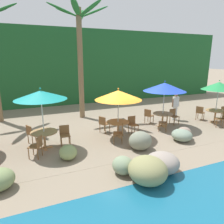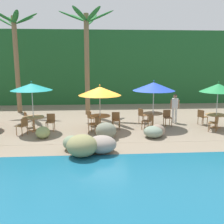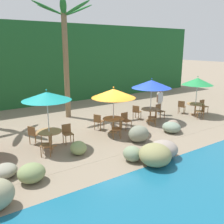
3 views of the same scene
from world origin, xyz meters
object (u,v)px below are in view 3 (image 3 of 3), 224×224
(chair_orange_inland, at_px, (98,121))
(chair_blue_seaward, at_px, (159,110))
(chair_orange_left, at_px, (118,128))
(dining_table_blue, at_px, (150,111))
(chair_orange_seaward, at_px, (126,120))
(chair_blue_left, at_px, (154,117))
(palm_tree_second, at_px, (65,42))
(dining_table_teal, at_px, (49,134))
(umbrella_orange, at_px, (113,93))
(umbrella_blue, at_px, (152,84))
(dining_table_orange, at_px, (113,121))
(chair_teal_left, at_px, (48,144))
(chair_blue_inland, at_px, (137,111))
(chair_green_inland, at_px, (182,106))
(chair_green_left, at_px, (201,111))
(chair_teal_seaward, at_px, (67,132))
(chair_green_seaward, at_px, (203,105))
(dining_table_green, at_px, (195,106))
(chair_teal_inland, at_px, (34,134))
(umbrella_teal, at_px, (47,96))
(umbrella_green, at_px, (198,81))
(waiter_in_white, at_px, (160,100))

(chair_orange_inland, xyz_separation_m, chair_blue_seaward, (4.26, -0.15, 0.00))
(chair_orange_left, xyz_separation_m, dining_table_blue, (3.20, 1.25, 0.10))
(chair_orange_seaward, relative_size, chair_blue_left, 1.00)
(chair_blue_left, xyz_separation_m, palm_tree_second, (-3.25, 4.28, 4.02))
(dining_table_teal, xyz_separation_m, umbrella_orange, (3.43, 0.09, 1.42))
(umbrella_blue, relative_size, dining_table_blue, 2.32)
(dining_table_orange, distance_m, chair_blue_seaward, 3.82)
(chair_teal_left, distance_m, chair_orange_seaward, 4.72)
(dining_table_teal, height_order, chair_blue_inland, chair_blue_inland)
(chair_teal_left, relative_size, chair_green_inland, 1.00)
(chair_green_left, bearing_deg, chair_teal_seaward, 174.07)
(chair_teal_seaward, bearing_deg, chair_green_seaward, -0.43)
(chair_blue_inland, bearing_deg, chair_teal_seaward, -166.51)
(dining_table_blue, height_order, chair_green_inland, chair_green_inland)
(chair_green_inland, distance_m, palm_tree_second, 8.37)
(chair_teal_seaward, bearing_deg, palm_tree_second, 65.52)
(chair_orange_left, xyz_separation_m, dining_table_green, (6.50, 0.64, 0.10))
(chair_teal_left, relative_size, umbrella_blue, 0.34)
(dining_table_teal, bearing_deg, dining_table_orange, 1.59)
(chair_green_left, bearing_deg, chair_green_inland, 92.81)
(chair_green_inland, bearing_deg, chair_teal_inland, 179.55)
(umbrella_teal, xyz_separation_m, chair_blue_inland, (5.89, 1.25, -1.77))
(chair_orange_left, relative_size, chair_blue_inland, 1.00)
(dining_table_orange, bearing_deg, chair_orange_seaward, 6.73)
(dining_table_orange, relative_size, chair_blue_left, 1.26)
(chair_orange_seaward, bearing_deg, chair_orange_inland, 155.55)
(dining_table_blue, height_order, chair_green_seaward, chair_green_seaward)
(chair_teal_inland, xyz_separation_m, chair_green_seaward, (10.99, -0.74, 0.00))
(chair_teal_seaward, height_order, umbrella_blue, umbrella_blue)
(chair_teal_inland, xyz_separation_m, chair_blue_left, (6.41, -0.92, 0.00))
(chair_teal_seaward, bearing_deg, dining_table_green, -0.77)
(palm_tree_second, bearing_deg, chair_green_seaward, -27.64)
(umbrella_orange, xyz_separation_m, umbrella_blue, (2.93, 0.44, 0.17))
(chair_teal_seaward, bearing_deg, chair_blue_inland, 13.49)
(chair_teal_inland, distance_m, chair_green_left, 9.85)
(umbrella_teal, relative_size, chair_orange_seaward, 2.97)
(chair_teal_left, xyz_separation_m, chair_orange_seaward, (4.61, 0.98, 0.00))
(umbrella_green, bearing_deg, chair_green_left, -118.06)
(chair_teal_seaward, relative_size, chair_orange_seaward, 1.00)
(chair_orange_left, distance_m, chair_green_seaward, 7.39)
(chair_green_inland, bearing_deg, chair_green_seaward, -26.62)
(umbrella_teal, xyz_separation_m, chair_teal_inland, (-0.48, 0.71, -1.77))
(chair_green_inland, bearing_deg, chair_teal_seaward, -175.93)
(palm_tree_second, bearing_deg, dining_table_green, -30.72)
(chair_orange_left, relative_size, dining_table_blue, 0.79)
(chair_teal_left, height_order, chair_green_seaward, same)
(umbrella_teal, distance_m, chair_blue_left, 6.20)
(chair_blue_inland, bearing_deg, dining_table_teal, -168.03)
(waiter_in_white, bearing_deg, umbrella_teal, -170.79)
(chair_teal_left, distance_m, chair_blue_left, 6.30)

